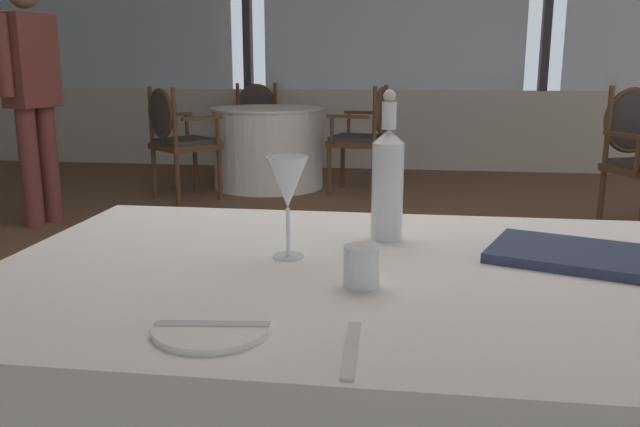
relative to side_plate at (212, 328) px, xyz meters
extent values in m
plane|color=brown|center=(0.05, 1.83, -0.74)|extent=(15.54, 15.54, 0.00)
cube|color=beige|center=(0.05, 6.31, -0.31)|extent=(10.01, 0.12, 0.85)
cube|color=silver|center=(-3.09, 6.33, 1.02)|extent=(2.76, 0.02, 1.82)
cube|color=silver|center=(0.05, 6.33, 1.02)|extent=(2.76, 0.02, 1.82)
cube|color=#333338|center=(-1.52, 6.31, 1.02)|extent=(0.08, 0.14, 1.82)
cube|color=#333338|center=(1.62, 6.31, 1.02)|extent=(0.08, 0.14, 1.82)
cube|color=white|center=(0.20, 0.34, -0.02)|extent=(1.46, 0.97, 0.02)
cylinder|color=white|center=(0.00, 0.00, 0.00)|extent=(0.18, 0.18, 0.01)
cube|color=silver|center=(0.00, 0.00, 0.01)|extent=(0.17, 0.04, 0.00)
cube|color=silver|center=(0.21, -0.04, 0.00)|extent=(0.02, 0.19, 0.00)
cylinder|color=white|center=(0.23, 0.57, 0.10)|extent=(0.07, 0.07, 0.22)
cone|color=white|center=(0.23, 0.57, 0.23)|extent=(0.07, 0.07, 0.03)
cylinder|color=white|center=(0.23, 0.57, 0.27)|extent=(0.03, 0.03, 0.06)
sphere|color=silver|center=(0.23, 0.57, 0.31)|extent=(0.03, 0.03, 0.03)
cylinder|color=white|center=(0.04, 0.39, 0.00)|extent=(0.06, 0.06, 0.00)
cylinder|color=white|center=(0.04, 0.39, 0.05)|extent=(0.01, 0.01, 0.10)
cone|color=white|center=(0.04, 0.39, 0.15)|extent=(0.09, 0.09, 0.10)
cylinder|color=white|center=(0.20, 0.23, 0.03)|extent=(0.06, 0.06, 0.07)
cube|color=#2D3856|center=(0.62, 0.46, 0.01)|extent=(0.38, 0.33, 0.02)
cylinder|color=white|center=(-1.03, 5.02, -0.02)|extent=(1.04, 1.04, 0.02)
cylinder|color=white|center=(-1.03, 5.02, -0.38)|extent=(1.01, 1.01, 0.71)
cube|color=brown|center=(-1.59, 4.38, -0.29)|extent=(0.65, 0.65, 0.05)
cube|color=#383333|center=(-1.59, 4.38, -0.24)|extent=(0.60, 0.60, 0.04)
cylinder|color=brown|center=(-1.61, 4.66, -0.53)|extent=(0.04, 0.04, 0.43)
cylinder|color=brown|center=(-1.31, 4.40, -0.53)|extent=(0.04, 0.04, 0.43)
cylinder|color=brown|center=(-1.87, 4.36, -0.53)|extent=(0.04, 0.04, 0.43)
cylinder|color=brown|center=(-1.57, 4.09, -0.53)|extent=(0.04, 0.04, 0.43)
cylinder|color=brown|center=(-1.87, 4.36, -0.03)|extent=(0.04, 0.04, 0.47)
cylinder|color=brown|center=(-1.57, 4.09, -0.03)|extent=(0.04, 0.04, 0.47)
ellipsoid|color=#383333|center=(-1.73, 4.21, -0.01)|extent=(0.33, 0.29, 0.39)
torus|color=brown|center=(-1.73, 4.21, -0.01)|extent=(0.33, 0.29, 0.40)
cube|color=brown|center=(-1.77, 4.56, -0.04)|extent=(0.27, 0.30, 0.03)
cylinder|color=brown|center=(-1.67, 4.66, -0.15)|extent=(0.03, 0.03, 0.22)
cube|color=brown|center=(-1.39, 4.23, -0.04)|extent=(0.27, 0.30, 0.03)
cylinder|color=brown|center=(-1.30, 4.33, -0.15)|extent=(0.03, 0.03, 0.22)
cube|color=brown|center=(-0.18, 4.86, -0.29)|extent=(0.54, 0.54, 0.05)
cube|color=#383333|center=(-0.18, 4.86, -0.25)|extent=(0.50, 0.50, 0.04)
cylinder|color=brown|center=(-0.42, 4.70, -0.53)|extent=(0.04, 0.04, 0.42)
cylinder|color=brown|center=(-0.34, 5.09, -0.53)|extent=(0.04, 0.04, 0.42)
cylinder|color=brown|center=(-0.03, 4.62, -0.53)|extent=(0.04, 0.04, 0.42)
cylinder|color=brown|center=(0.05, 5.01, -0.53)|extent=(0.04, 0.04, 0.42)
cylinder|color=brown|center=(-0.03, 4.62, -0.03)|extent=(0.04, 0.04, 0.47)
cylinder|color=brown|center=(0.05, 5.01, -0.03)|extent=(0.04, 0.04, 0.47)
ellipsoid|color=#383333|center=(0.03, 4.82, -0.01)|extent=(0.12, 0.39, 0.40)
torus|color=brown|center=(0.03, 4.82, -0.01)|extent=(0.11, 0.41, 0.41)
cube|color=brown|center=(-0.25, 4.62, -0.05)|extent=(0.37, 0.11, 0.03)
cylinder|color=brown|center=(-0.39, 4.64, -0.16)|extent=(0.03, 0.03, 0.22)
cube|color=brown|center=(-0.16, 5.11, -0.05)|extent=(0.37, 0.11, 0.03)
cylinder|color=brown|center=(-0.29, 5.13, -0.16)|extent=(0.03, 0.03, 0.22)
cube|color=brown|center=(-1.30, 5.84, -0.30)|extent=(0.58, 0.58, 0.05)
cube|color=#383333|center=(-1.30, 5.84, -0.26)|extent=(0.54, 0.54, 0.04)
cylinder|color=brown|center=(-1.05, 5.71, -0.53)|extent=(0.04, 0.04, 0.42)
cylinder|color=brown|center=(-1.43, 5.58, -0.53)|extent=(0.04, 0.04, 0.42)
cylinder|color=brown|center=(-1.18, 6.09, -0.53)|extent=(0.04, 0.04, 0.42)
cylinder|color=brown|center=(-1.56, 5.96, -0.53)|extent=(0.04, 0.04, 0.42)
cylinder|color=brown|center=(-1.18, 6.09, -0.04)|extent=(0.04, 0.04, 0.46)
cylinder|color=brown|center=(-1.56, 5.96, -0.04)|extent=(0.04, 0.04, 0.46)
ellipsoid|color=#383333|center=(-1.37, 6.04, -0.02)|extent=(0.39, 0.17, 0.39)
torus|color=brown|center=(-1.37, 6.04, -0.02)|extent=(0.39, 0.16, 0.40)
cube|color=brown|center=(-1.06, 5.90, -0.05)|extent=(0.15, 0.36, 0.03)
cylinder|color=brown|center=(-1.02, 5.76, -0.16)|extent=(0.03, 0.03, 0.22)
cube|color=brown|center=(-1.53, 5.74, -0.05)|extent=(0.15, 0.36, 0.03)
cylinder|color=brown|center=(-1.49, 5.60, -0.16)|extent=(0.03, 0.03, 0.22)
cylinder|color=brown|center=(1.62, 3.85, -0.54)|extent=(0.04, 0.04, 0.40)
cylinder|color=brown|center=(1.62, 3.85, -0.03)|extent=(0.04, 0.04, 0.53)
ellipsoid|color=#383333|center=(1.80, 3.94, 0.00)|extent=(0.38, 0.20, 0.45)
torus|color=brown|center=(1.80, 3.94, 0.00)|extent=(0.43, 0.21, 0.46)
cube|color=brown|center=(1.66, 3.62, -0.07)|extent=(0.18, 0.35, 0.03)
cylinder|color=brown|center=(1.71, 3.49, -0.18)|extent=(0.03, 0.03, 0.22)
cylinder|color=brown|center=(-2.30, 3.47, -0.32)|extent=(0.13, 0.13, 0.83)
cylinder|color=brown|center=(-2.34, 3.29, -0.32)|extent=(0.13, 0.13, 0.83)
cube|color=brown|center=(-2.32, 3.38, 0.40)|extent=(0.28, 0.40, 0.62)
cylinder|color=brown|center=(-2.27, 3.59, 0.43)|extent=(0.09, 0.09, 0.53)
cylinder|color=brown|center=(-2.37, 3.16, 0.43)|extent=(0.09, 0.09, 0.53)
camera|label=1|loc=(0.29, -0.88, 0.38)|focal=36.70mm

